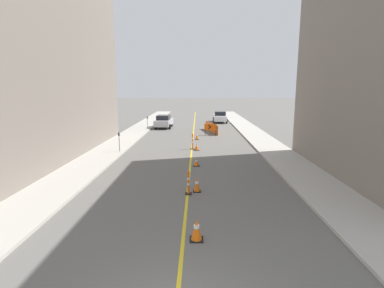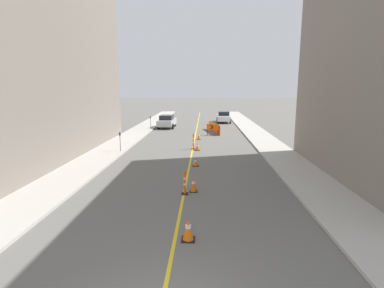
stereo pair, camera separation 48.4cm
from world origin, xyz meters
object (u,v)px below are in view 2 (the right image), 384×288
at_px(traffic_cone_fourth, 197,147).
at_px(arrow_barricade_primary, 213,127).
at_px(traffic_cone_nearest, 188,229).
at_px(traffic_cone_third, 196,162).
at_px(traffic_cone_fifth, 199,136).
at_px(delineator_post_rear, 193,142).
at_px(parked_car_curb_mid, 224,117).
at_px(parking_meter_far_curb, 150,120).
at_px(traffic_cone_second, 193,185).
at_px(delineator_post_front, 185,184).
at_px(parked_car_curb_near, 167,121).
at_px(parking_meter_near_curb, 120,138).

relative_size(traffic_cone_fourth, arrow_barricade_primary, 0.44).
height_order(traffic_cone_nearest, traffic_cone_fourth, traffic_cone_nearest).
height_order(traffic_cone_third, traffic_cone_fifth, traffic_cone_fifth).
distance_m(delineator_post_rear, arrow_barricade_primary, 7.61).
bearing_deg(arrow_barricade_primary, traffic_cone_fifth, -112.73).
relative_size(parked_car_curb_mid, parking_meter_far_curb, 2.97).
bearing_deg(traffic_cone_third, traffic_cone_second, -89.47).
xyz_separation_m(traffic_cone_second, delineator_post_rear, (-0.39, 10.15, 0.22)).
bearing_deg(traffic_cone_third, delineator_post_front, -93.88).
distance_m(parked_car_curb_near, parking_meter_far_curb, 2.49).
bearing_deg(traffic_cone_second, arrow_barricade_primary, 85.50).
bearing_deg(delineator_post_rear, parked_car_curb_mid, 79.36).
distance_m(traffic_cone_second, traffic_cone_fourth, 9.71).
bearing_deg(traffic_cone_fourth, parking_meter_far_curb, 116.27).
relative_size(arrow_barricade_primary, parked_car_curb_mid, 0.30).
height_order(traffic_cone_third, parking_meter_far_curb, parking_meter_far_curb).
distance_m(delineator_post_front, parked_car_curb_mid, 30.21).
height_order(delineator_post_rear, parking_meter_far_curb, parking_meter_far_curb).
bearing_deg(delineator_post_rear, traffic_cone_nearest, -88.52).
distance_m(traffic_cone_fourth, arrow_barricade_primary, 7.98).
relative_size(traffic_cone_second, arrow_barricade_primary, 0.54).
relative_size(delineator_post_front, delineator_post_rear, 0.86).
height_order(traffic_cone_fifth, delineator_post_rear, delineator_post_rear).
distance_m(traffic_cone_nearest, traffic_cone_third, 9.48).
bearing_deg(traffic_cone_second, parked_car_curb_mid, 83.70).
distance_m(delineator_post_rear, parked_car_curb_mid, 19.81).
bearing_deg(traffic_cone_nearest, parked_car_curb_mid, 84.54).
bearing_deg(parked_car_curb_near, delineator_post_front, -77.75).
bearing_deg(traffic_cone_second, parked_car_curb_near, 100.17).
distance_m(traffic_cone_fourth, parked_car_curb_mid, 20.19).
bearing_deg(traffic_cone_third, parking_meter_near_curb, 147.18).
height_order(traffic_cone_third, arrow_barricade_primary, arrow_barricade_primary).
bearing_deg(traffic_cone_nearest, parking_meter_far_curb, 102.72).
distance_m(delineator_post_front, arrow_barricade_primary, 18.01).
relative_size(traffic_cone_fourth, traffic_cone_fifth, 0.87).
xyz_separation_m(delineator_post_front, delineator_post_rear, (0.01, 10.52, 0.09)).
height_order(delineator_post_rear, parked_car_curb_near, parked_car_curb_near).
bearing_deg(parking_meter_far_curb, arrow_barricade_primary, -29.51).
xyz_separation_m(traffic_cone_third, parked_car_curb_near, (-4.16, 18.62, 0.55)).
distance_m(traffic_cone_second, parked_car_curb_near, 23.81).
bearing_deg(traffic_cone_fourth, delineator_post_front, -92.03).
xyz_separation_m(traffic_cone_nearest, parked_car_curb_mid, (3.28, 34.29, 0.43)).
distance_m(traffic_cone_nearest, delineator_post_front, 4.32).
relative_size(traffic_cone_second, traffic_cone_fourth, 1.22).
bearing_deg(traffic_cone_fifth, parked_car_curb_near, 115.81).
relative_size(traffic_cone_nearest, traffic_cone_third, 1.46).
bearing_deg(traffic_cone_fifth, parking_meter_near_curb, -133.76).
distance_m(traffic_cone_fifth, parking_meter_near_curb, 8.61).
bearing_deg(traffic_cone_nearest, traffic_cone_third, 90.25).
bearing_deg(traffic_cone_second, traffic_cone_fourth, 90.23).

